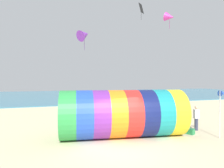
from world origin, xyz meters
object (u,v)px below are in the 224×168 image
(giant_inflatable_tube, at_px, (123,113))
(kite_handler, at_px, (196,118))
(cooler_box, at_px, (190,131))
(kite_purple_delta, at_px, (84,35))
(kite_black_diamond, at_px, (141,8))
(kite_magenta_delta, at_px, (169,17))
(beach_flag, at_px, (222,96))

(giant_inflatable_tube, height_order, kite_handler, giant_inflatable_tube)
(giant_inflatable_tube, bearing_deg, cooler_box, -10.66)
(giant_inflatable_tube, xyz_separation_m, kite_purple_delta, (-0.54, 9.29, 6.76))
(kite_handler, relative_size, cooler_box, 3.27)
(giant_inflatable_tube, xyz_separation_m, kite_black_diamond, (8.34, 13.76, 12.05))
(kite_black_diamond, relative_size, kite_magenta_delta, 1.23)
(kite_magenta_delta, relative_size, cooler_box, 3.69)
(kite_black_diamond, relative_size, cooler_box, 4.53)
(beach_flag, bearing_deg, kite_black_diamond, 80.07)
(kite_black_diamond, xyz_separation_m, beach_flag, (-2.78, -15.90, -10.94))
(kite_black_diamond, height_order, beach_flag, kite_black_diamond)
(giant_inflatable_tube, height_order, beach_flag, giant_inflatable_tube)
(kite_handler, height_order, kite_purple_delta, kite_purple_delta)
(giant_inflatable_tube, relative_size, beach_flag, 2.74)
(kite_magenta_delta, height_order, kite_purple_delta, kite_magenta_delta)
(kite_magenta_delta, relative_size, kite_purple_delta, 0.82)
(kite_magenta_delta, distance_m, beach_flag, 12.66)
(kite_handler, relative_size, kite_purple_delta, 0.72)
(beach_flag, distance_m, cooler_box, 2.98)
(kite_handler, distance_m, kite_black_diamond, 19.02)
(cooler_box, bearing_deg, kite_purple_delta, 115.63)
(kite_magenta_delta, bearing_deg, beach_flag, -107.04)
(kite_magenta_delta, xyz_separation_m, beach_flag, (-2.91, -9.50, -7.85))
(giant_inflatable_tube, relative_size, kite_handler, 4.61)
(cooler_box, bearing_deg, kite_magenta_delta, 63.01)
(kite_black_diamond, bearing_deg, cooler_box, -105.47)
(kite_magenta_delta, bearing_deg, giant_inflatable_tube, -138.99)
(beach_flag, height_order, cooler_box, beach_flag)
(giant_inflatable_tube, xyz_separation_m, kite_handler, (5.40, -0.16, -0.57))
(kite_purple_delta, distance_m, beach_flag, 14.13)
(beach_flag, xyz_separation_m, cooler_box, (-1.25, 1.32, -2.36))
(giant_inflatable_tube, xyz_separation_m, beach_flag, (5.56, -2.13, 1.11))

